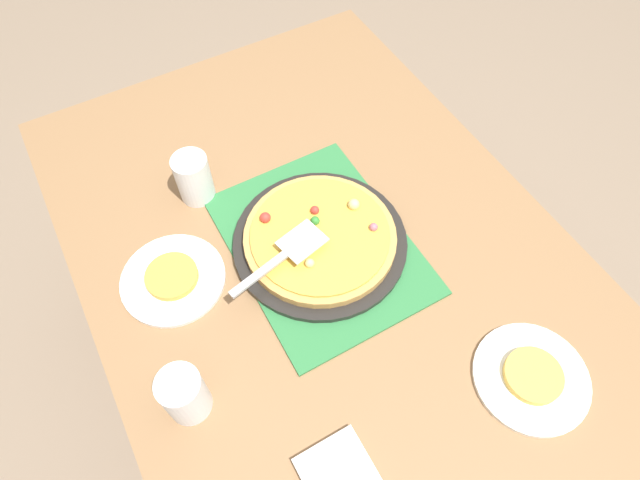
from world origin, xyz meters
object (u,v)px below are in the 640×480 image
Objects in this scene: napkin_stack at (338,474)px; pizza_pan at (320,242)px; plate_near_left at (531,378)px; pizza_server at (285,255)px; plate_far_right at (173,279)px; served_slice_right at (172,276)px; cup_near at (194,178)px; served_slice_left at (533,375)px; cup_far at (184,395)px; pizza at (320,236)px.

pizza_pan is at bearing 154.56° from napkin_stack.
plate_near_left is 0.53m from pizza_server.
plate_far_right is at bearing -103.33° from pizza_pan.
pizza_server is 0.42m from napkin_stack.
served_slice_right is at bearing -113.88° from pizza_server.
served_slice_right is 0.23m from cup_near.
served_slice_left is 0.64m from cup_far.
pizza is 0.47m from napkin_stack.
napkin_stack is (0.40, -0.11, -0.06)m from pizza_server.
plate_far_right is at bearing -113.88° from pizza_server.
napkin_stack is (0.43, -0.20, -0.01)m from pizza_pan.
served_slice_left is at bearing 23.72° from pizza.
plate_far_right is at bearing -103.21° from pizza.
plate_near_left is 0.74m from served_slice_right.
pizza_server reaches higher than plate_far_right.
cup_near reaches higher than napkin_stack.
pizza_server reaches higher than served_slice_right.
pizza_server reaches higher than pizza_pan.
served_slice_right is 0.92× the size of cup_far.
plate_near_left is 0.82m from cup_near.
pizza_pan is 1.15× the size of pizza.
served_slice_left reaches higher than plate_far_right.
napkin_stack reaches higher than plate_far_right.
cup_near is at bearing -145.45° from pizza.
plate_near_left is 0.74m from plate_far_right.
pizza_pan is at bearing 103.24° from pizza_server.
served_slice_right is 0.24m from pizza_server.
pizza is 1.50× the size of plate_near_left.
pizza is at bearing 154.56° from napkin_stack.
served_slice_left is at bearing 0.00° from plate_near_left.
napkin_stack is (0.43, -0.20, -0.03)m from pizza.
cup_far is 0.33m from pizza_server.
napkin_stack is at bearing 12.46° from plate_far_right.
pizza is 1.41× the size of pizza_server.
served_slice_right reaches higher than pizza_pan.
cup_far is 0.30m from napkin_stack.
pizza reaches higher than napkin_stack.
plate_far_right is 1.83× the size of cup_far.
plate_near_left is 1.83× the size of cup_far.
pizza_pan is 3.45× the size of served_slice_right.
pizza_pan is 0.32m from served_slice_right.
plate_far_right is (-0.07, -0.31, -0.01)m from pizza_pan.
served_slice_right is 0.47× the size of pizza_server.
plate_far_right is 0.01m from served_slice_right.
pizza_pan is at bearing -156.22° from plate_near_left.
served_slice_right is at bearing -35.51° from cup_near.
pizza_pan is at bearing 76.67° from plate_far_right.
napkin_stack is (0.69, -0.02, -0.05)m from cup_near.
served_slice_right reaches higher than plate_far_right.
cup_far is (0.26, -0.07, 0.06)m from plate_far_right.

